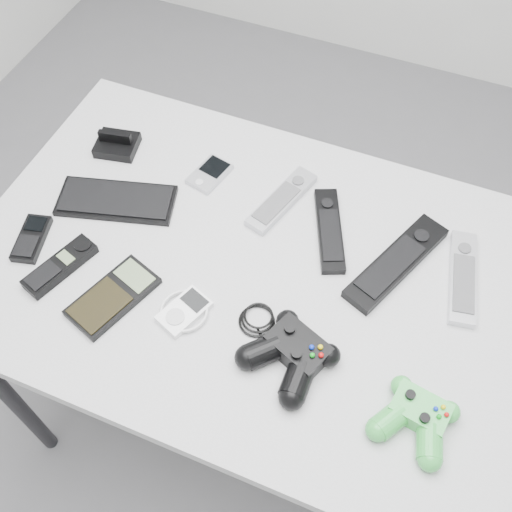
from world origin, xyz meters
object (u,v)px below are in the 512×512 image
at_px(remote_black_a, 329,230).
at_px(remote_black_b, 397,262).
at_px(calculator, 113,296).
at_px(pda_keyboard, 116,200).
at_px(remote_silver_a, 282,200).
at_px(remote_silver_b, 463,277).
at_px(mp3_player, 184,311).
at_px(controller_green, 417,417).
at_px(controller_black, 292,353).
at_px(desk, 262,287).
at_px(pda, 210,174).
at_px(mobile_phone, 31,238).
at_px(cordless_handset, 60,266).

bearing_deg(remote_black_a, remote_black_b, -33.55).
bearing_deg(remote_black_a, calculator, -160.43).
bearing_deg(pda_keyboard, remote_silver_a, 6.38).
height_order(remote_silver_b, mp3_player, remote_silver_b).
relative_size(remote_silver_a, remote_silver_b, 0.91).
bearing_deg(calculator, mp3_player, 28.30).
height_order(remote_silver_b, controller_green, controller_green).
xyz_separation_m(pda_keyboard, controller_black, (0.47, -0.20, 0.02)).
bearing_deg(remote_black_a, controller_black, -107.99).
xyz_separation_m(desk, remote_silver_b, (0.37, 0.13, 0.08)).
xyz_separation_m(remote_black_a, remote_black_b, (0.15, -0.03, 0.00)).
distance_m(mp3_player, controller_green, 0.45).
bearing_deg(controller_green, pda, 155.41).
bearing_deg(pda_keyboard, mp3_player, -52.34).
xyz_separation_m(remote_silver_b, mobile_phone, (-0.83, -0.24, -0.00)).
xyz_separation_m(remote_silver_b, mp3_player, (-0.47, -0.27, -0.00)).
height_order(remote_silver_b, cordless_handset, cordless_handset).
relative_size(desk, remote_black_a, 5.67).
xyz_separation_m(pda_keyboard, controller_green, (0.71, -0.23, 0.02)).
xyz_separation_m(remote_black_b, mobile_phone, (-0.70, -0.22, -0.00)).
distance_m(desk, mobile_phone, 0.48).
distance_m(pda_keyboard, controller_black, 0.51).
bearing_deg(remote_black_a, pda, 147.52).
bearing_deg(remote_black_b, remote_silver_a, -171.15).
bearing_deg(calculator, remote_silver_a, 77.30).
xyz_separation_m(mobile_phone, mp3_player, (0.36, -0.03, -0.00)).
height_order(cordless_handset, calculator, cordless_handset).
distance_m(remote_black_a, mobile_phone, 0.61).
height_order(pda, remote_black_b, remote_black_b).
bearing_deg(remote_silver_a, pda, -167.63).
relative_size(pda, controller_black, 0.38).
height_order(remote_silver_b, controller_black, controller_black).
distance_m(cordless_handset, mp3_player, 0.27).
bearing_deg(desk, controller_green, -27.94).
bearing_deg(remote_silver_b, cordless_handset, -169.74).
bearing_deg(remote_silver_b, controller_black, -141.59).
height_order(desk, mobile_phone, mobile_phone).
distance_m(remote_silver_a, cordless_handset, 0.47).
height_order(remote_black_b, controller_black, controller_black).
distance_m(cordless_handset, controller_green, 0.72).
height_order(mobile_phone, controller_green, controller_green).
xyz_separation_m(remote_silver_a, controller_black, (0.15, -0.33, 0.02)).
relative_size(pda_keyboard, remote_silver_b, 1.16).
distance_m(remote_silver_b, controller_black, 0.38).
relative_size(pda_keyboard, remote_silver_a, 1.27).
height_order(remote_black_a, remote_silver_b, same).
relative_size(pda_keyboard, controller_green, 1.75).
bearing_deg(remote_silver_b, controller_green, -103.56).
xyz_separation_m(remote_black_a, cordless_handset, (-0.46, -0.29, 0.00)).
bearing_deg(calculator, remote_silver_b, 44.96).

